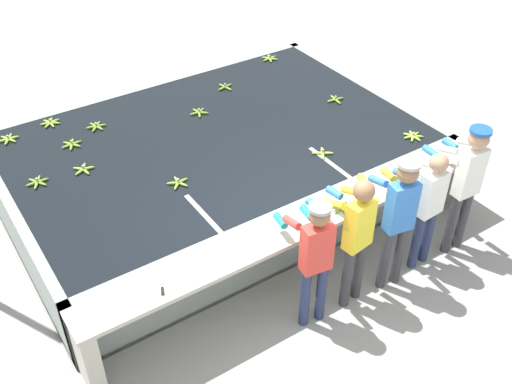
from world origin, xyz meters
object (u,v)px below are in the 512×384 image
banana_bunch_floating_5 (96,126)px  banana_bunch_floating_8 (37,182)px  worker_4 (466,178)px  banana_bunch_floating_10 (413,136)px  worker_1 (356,231)px  banana_bunch_ledge_0 (341,207)px  banana_bunch_floating_2 (178,183)px  banana_bunch_floating_4 (323,153)px  banana_bunch_floating_3 (199,112)px  worker_0 (315,253)px  banana_bunch_floating_1 (72,144)px  worker_3 (428,200)px  banana_bunch_floating_6 (51,123)px  banana_bunch_floating_7 (8,139)px  knife_0 (162,286)px  banana_bunch_floating_12 (225,87)px  banana_bunch_floating_9 (270,58)px  banana_bunch_floating_11 (83,169)px  worker_2 (398,212)px  banana_bunch_floating_0 (335,99)px

banana_bunch_floating_5 → banana_bunch_floating_8: 1.36m
worker_4 → banana_bunch_floating_10: bearing=74.0°
worker_1 → banana_bunch_ledge_0: (0.20, 0.48, -0.08)m
banana_bunch_floating_2 → banana_bunch_floating_4: bearing=-13.8°
banana_bunch_floating_3 → worker_0: bearing=-98.0°
banana_bunch_floating_4 → banana_bunch_floating_10: size_ratio=0.90×
banana_bunch_floating_1 → worker_3: bearing=-48.9°
banana_bunch_floating_1 → banana_bunch_floating_6: (-0.05, 0.69, -0.00)m
worker_1 → banana_bunch_floating_5: worker_1 is taller
banana_bunch_ledge_0 → banana_bunch_floating_8: bearing=138.8°
banana_bunch_floating_7 → knife_0: size_ratio=0.85×
banana_bunch_floating_12 → banana_bunch_floating_10: bearing=-62.2°
banana_bunch_floating_9 → banana_bunch_floating_11: same height
worker_0 → banana_bunch_floating_6: 4.35m
banana_bunch_floating_6 → banana_bunch_floating_11: size_ratio=1.02×
banana_bunch_floating_3 → banana_bunch_floating_6: size_ratio=0.98×
banana_bunch_floating_6 → banana_bunch_floating_12: 2.59m
worker_4 → banana_bunch_floating_2: 3.39m
worker_2 → banana_bunch_floating_11: (-2.52, 2.86, -0.13)m
banana_bunch_floating_1 → banana_bunch_floating_7: size_ratio=1.00×
banana_bunch_floating_1 → banana_bunch_floating_11: size_ratio=1.03×
banana_bunch_floating_7 → banana_bunch_floating_12: bearing=-5.9°
banana_bunch_floating_11 → knife_0: size_ratio=0.83×
worker_3 → worker_4: (0.55, -0.05, 0.13)m
banana_bunch_floating_1 → banana_bunch_floating_12: (2.50, 0.26, 0.00)m
worker_0 → banana_bunch_floating_11: worker_0 is taller
banana_bunch_floating_9 → banana_bunch_floating_10: size_ratio=1.00×
banana_bunch_floating_12 → banana_bunch_floating_0: bearing=-47.1°
banana_bunch_floating_0 → banana_bunch_floating_12: 1.68m
banana_bunch_floating_3 → banana_bunch_floating_9: same height
worker_4 → banana_bunch_floating_1: bearing=135.5°
banana_bunch_floating_4 → banana_bunch_floating_12: bearing=92.6°
banana_bunch_floating_2 → banana_bunch_floating_6: 2.36m
banana_bunch_floating_4 → banana_bunch_floating_5: 3.11m
banana_bunch_floating_2 → knife_0: (-0.91, -1.41, -0.01)m
worker_2 → worker_3: bearing=6.1°
worker_4 → banana_bunch_floating_7: 5.84m
worker_3 → knife_0: bearing=171.0°
worker_3 → banana_bunch_floating_12: (-0.48, 3.69, -0.02)m
worker_4 → banana_bunch_ledge_0: (-1.45, 0.52, -0.14)m
banana_bunch_floating_9 → banana_bunch_floating_12: same height
worker_2 → banana_bunch_floating_11: 3.81m
banana_bunch_floating_3 → banana_bunch_ledge_0: 2.78m
banana_bunch_floating_5 → banana_bunch_floating_2: bearing=-79.5°
worker_3 → worker_1: bearing=-179.6°
banana_bunch_floating_10 → worker_3: bearing=-128.7°
banana_bunch_floating_5 → knife_0: (-0.58, -3.18, -0.01)m
banana_bunch_floating_4 → banana_bunch_floating_7: bearing=141.8°
banana_bunch_floating_6 → banana_bunch_floating_8: size_ratio=1.00×
banana_bunch_floating_3 → banana_bunch_floating_9: size_ratio=0.98×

